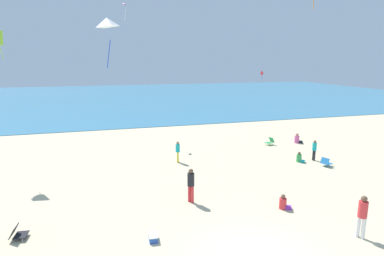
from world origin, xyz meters
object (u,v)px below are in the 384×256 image
Objects in this scene: beach_chair_far_left at (326,162)px; person_0 at (297,139)px; kite_red at (262,74)px; beach_chair_near_camera at (18,233)px; person_8 at (300,158)px; kite_pink at (125,5)px; person_4 at (178,150)px; cooler_box at (153,237)px; beach_chair_far_right at (270,141)px; person_2 at (191,183)px; person_3 at (362,214)px; person_1 at (284,203)px; person_5 at (314,149)px; kite_white at (107,22)px; kite_lime at (0,36)px.

beach_chair_far_left is 0.91× the size of person_0.
beach_chair_near_camera is at bearing -137.77° from kite_red.
kite_pink is at bearing 174.39° from person_8.
person_4 is at bearing 140.17° from beach_chair_far_left.
beach_chair_far_left reaches higher than cooler_box.
beach_chair_far_right is 0.44× the size of person_2.
kite_pink is at bearing 77.07° from beach_chair_near_camera.
person_0 is (1.80, 5.87, 0.02)m from beach_chair_far_left.
kite_red is at bearing 46.52° from person_3.
person_5 is at bearing 70.37° from person_1.
person_3 reaches higher than person_2.
person_0 is at bearing -101.44° from person_5.
person_5 is (17.46, 5.38, 0.60)m from beach_chair_near_camera.
kite_white is at bearing -96.87° from kite_pink.
person_8 is 19.53m from kite_pink.
person_8 is 14.41m from kite_red.
kite_red reaches higher than beach_chair_far_right.
beach_chair_near_camera is at bearing 162.37° from cooler_box.
kite_pink reaches higher than person_0.
person_3 is 0.88× the size of kite_lime.
person_3 is at bearing -138.92° from beach_chair_far_left.
kite_pink is at bearing 83.13° from kite_white.
person_1 is at bearing -37.02° from kite_lime.
person_3 reaches higher than cooler_box.
cooler_box is at bearing 84.02° from person_4.
beach_chair_far_left is at bearing 97.90° from person_5.
kite_red is at bearing -91.91° from person_5.
beach_chair_far_left is 9.82m from person_4.
kite_pink reaches higher than person_2.
person_2 reaches higher than person_0.
person_5 is 1.28m from person_8.
cooler_box is at bearing -123.24° from person_0.
beach_chair_near_camera is 0.79× the size of person_0.
person_5 is 13.94m from kite_red.
person_5 is at bearing 88.44° from beach_chair_far_right.
beach_chair_far_right is at bearing 42.54° from kite_white.
beach_chair_near_camera is 0.39× the size of person_2.
person_3 is at bearing -66.75° from person_8.
kite_lime is at bearing -148.74° from person_8.
kite_white is (-9.15, 1.77, 6.98)m from person_3.
beach_chair_far_left is at bearing 172.00° from person_4.
cooler_box is 0.59× the size of kite_red.
person_0 is at bearing 0.90° from kite_lime.
kite_pink is 15.38m from kite_red.
person_2 is 2.41× the size of person_8.
person_8 is at bearing 30.00° from kite_white.
kite_red reaches higher than person_2.
kite_white is (-4.58, -9.54, 7.14)m from person_4.
beach_chair_far_left is 7.64m from person_1.
person_2 is 1.18× the size of person_5.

